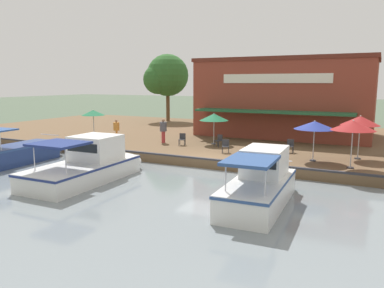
# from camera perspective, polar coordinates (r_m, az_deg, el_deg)

# --- Properties ---
(ground_plane) EXTENTS (220.00, 220.00, 0.00)m
(ground_plane) POSITION_cam_1_polar(r_m,az_deg,el_deg) (22.00, 1.57, -3.94)
(ground_plane) COLOR #4C5B47
(quay_deck) EXTENTS (22.00, 56.00, 0.60)m
(quay_deck) POSITION_cam_1_polar(r_m,az_deg,el_deg) (32.07, 9.97, 0.66)
(quay_deck) COLOR brown
(quay_deck) RESTS_ON ground
(quay_edge_fender) EXTENTS (0.20, 50.40, 0.10)m
(quay_edge_fender) POSITION_cam_1_polar(r_m,az_deg,el_deg) (21.95, 1.69, -2.24)
(quay_edge_fender) COLOR #2D2D33
(quay_edge_fender) RESTS_ON quay_deck
(waterfront_restaurant) EXTENTS (9.77, 14.17, 6.45)m
(waterfront_restaurant) POSITION_cam_1_polar(r_m,az_deg,el_deg) (33.30, 14.14, 6.94)
(waterfront_restaurant) COLOR brown
(waterfront_restaurant) RESTS_ON quay_deck
(patio_umbrella_mid_patio_right) EXTENTS (2.10, 2.10, 2.28)m
(patio_umbrella_mid_patio_right) POSITION_cam_1_polar(r_m,az_deg,el_deg) (27.23, 3.37, 4.11)
(patio_umbrella_mid_patio_right) COLOR #B7B7B7
(patio_umbrella_mid_patio_right) RESTS_ON quay_deck
(patio_umbrella_far_corner) EXTENTS (1.79, 1.79, 2.40)m
(patio_umbrella_far_corner) POSITION_cam_1_polar(r_m,az_deg,el_deg) (30.03, -14.82, 4.62)
(patio_umbrella_far_corner) COLOR #B7B7B7
(patio_umbrella_far_corner) RESTS_ON quay_deck
(patio_umbrella_near_quay_edge) EXTENTS (2.19, 2.19, 2.58)m
(patio_umbrella_near_quay_edge) POSITION_cam_1_polar(r_m,az_deg,el_deg) (23.86, 24.26, 3.26)
(patio_umbrella_near_quay_edge) COLOR #B7B7B7
(patio_umbrella_near_quay_edge) RESTS_ON quay_deck
(patio_umbrella_back_row) EXTENTS (2.24, 2.24, 2.56)m
(patio_umbrella_back_row) POSITION_cam_1_polar(r_m,az_deg,el_deg) (21.07, 23.34, 2.60)
(patio_umbrella_back_row) COLOR #B7B7B7
(patio_umbrella_back_row) RESTS_ON quay_deck
(patio_umbrella_by_entrance) EXTENTS (2.29, 2.29, 2.34)m
(patio_umbrella_by_entrance) POSITION_cam_1_polar(r_m,az_deg,el_deg) (22.32, 18.18, 2.74)
(patio_umbrella_by_entrance) COLOR #B7B7B7
(patio_umbrella_by_entrance) RESTS_ON quay_deck
(cafe_chair_under_first_umbrella) EXTENTS (0.47, 0.47, 0.85)m
(cafe_chair_under_first_umbrella) POSITION_cam_1_polar(r_m,az_deg,el_deg) (24.84, 14.72, -0.19)
(cafe_chair_under_first_umbrella) COLOR #2D2D33
(cafe_chair_under_first_umbrella) RESTS_ON quay_deck
(cafe_chair_back_row_seat) EXTENTS (0.55, 0.55, 0.85)m
(cafe_chair_back_row_seat) POSITION_cam_1_polar(r_m,az_deg,el_deg) (26.35, 4.11, 0.63)
(cafe_chair_back_row_seat) COLOR #2D2D33
(cafe_chair_back_row_seat) RESTS_ON quay_deck
(cafe_chair_far_corner_seat) EXTENTS (0.56, 0.56, 0.85)m
(cafe_chair_far_corner_seat) POSITION_cam_1_polar(r_m,az_deg,el_deg) (26.89, -1.49, 0.82)
(cafe_chair_far_corner_seat) COLOR #2D2D33
(cafe_chair_far_corner_seat) RESTS_ON quay_deck
(cafe_chair_facing_river) EXTENTS (0.56, 0.56, 0.85)m
(cafe_chair_facing_river) POSITION_cam_1_polar(r_m,az_deg,el_deg) (24.04, 5.14, -0.22)
(cafe_chair_facing_river) COLOR #2D2D33
(cafe_chair_facing_river) RESTS_ON quay_deck
(person_near_entrance) EXTENTS (0.46, 0.46, 1.64)m
(person_near_entrance) POSITION_cam_1_polar(r_m,az_deg,el_deg) (29.58, -11.45, 2.49)
(person_near_entrance) COLOR orange
(person_near_entrance) RESTS_ON quay_deck
(person_at_quay_edge) EXTENTS (0.51, 0.51, 1.80)m
(person_at_quay_edge) POSITION_cam_1_polar(r_m,az_deg,el_deg) (27.93, -4.41, 2.50)
(person_at_quay_edge) COLOR #B23338
(person_at_quay_edge) RESTS_ON quay_deck
(motorboat_fourth_along) EXTENTS (6.51, 2.34, 2.26)m
(motorboat_fourth_along) POSITION_cam_1_polar(r_m,az_deg,el_deg) (16.07, 10.67, -5.79)
(motorboat_fourth_along) COLOR white
(motorboat_fourth_along) RESTS_ON river_water
(motorboat_second_along) EXTENTS (6.15, 2.29, 2.28)m
(motorboat_second_along) POSITION_cam_1_polar(r_m,az_deg,el_deg) (26.08, -24.15, -1.08)
(motorboat_second_along) COLOR navy
(motorboat_second_along) RESTS_ON river_water
(motorboat_nearest_quay) EXTENTS (7.50, 2.94, 2.23)m
(motorboat_nearest_quay) POSITION_cam_1_polar(r_m,az_deg,el_deg) (20.30, -14.94, -2.99)
(motorboat_nearest_quay) COLOR silver
(motorboat_nearest_quay) RESTS_ON river_water
(mooring_post) EXTENTS (0.22, 0.22, 0.88)m
(mooring_post) POSITION_cam_1_polar(r_m,az_deg,el_deg) (26.62, -14.48, 0.38)
(mooring_post) COLOR #473323
(mooring_post) RESTS_ON quay_deck
(tree_behind_restaurant) EXTENTS (5.07, 4.83, 7.73)m
(tree_behind_restaurant) POSITION_cam_1_polar(r_m,az_deg,el_deg) (44.07, -4.11, 10.24)
(tree_behind_restaurant) COLOR brown
(tree_behind_restaurant) RESTS_ON quay_deck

